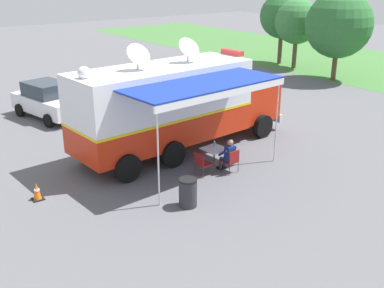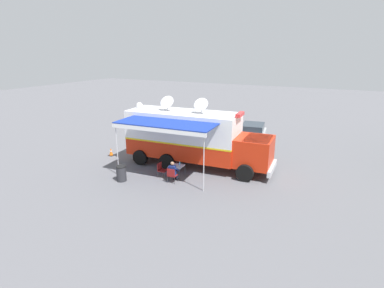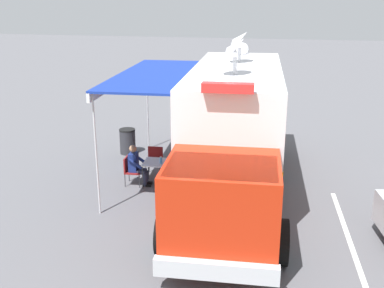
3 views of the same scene
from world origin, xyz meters
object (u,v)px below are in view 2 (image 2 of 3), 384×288
command_truck (193,137)px  car_behind_truck (205,125)px  traffic_cone (111,152)px  folding_chair_at_table (172,174)px  car_far_corner (252,135)px  folding_table (176,167)px  folding_chair_beside_table (161,169)px  water_bottle (180,164)px  seated_responder (173,171)px  trash_bin (121,173)px

command_truck → car_behind_truck: command_truck is taller
traffic_cone → folding_chair_at_table: bearing=71.1°
folding_chair_at_table → car_far_corner: car_far_corner is taller
command_truck → folding_table: (2.24, -0.00, -1.27)m
command_truck → folding_chair_beside_table: 3.07m
water_bottle → seated_responder: (0.76, 0.00, -0.18)m
folding_table → folding_chair_beside_table: bearing=-68.3°
car_far_corner → traffic_cone: bearing=-51.1°
command_truck → car_behind_truck: bearing=-161.1°
command_truck → folding_chair_at_table: bearing=2.8°
trash_bin → traffic_cone: bearing=-132.1°
command_truck → folding_table: command_truck is taller
folding_chair_beside_table → car_behind_truck: car_behind_truck is taller
seated_responder → car_behind_truck: 10.66m
water_bottle → folding_chair_at_table: size_ratio=0.26×
water_bottle → trash_bin: size_ratio=0.25×
car_far_corner → trash_bin: bearing=-25.7°
seated_responder → command_truck: bearing=-177.3°
water_bottle → folding_chair_at_table: bearing=0.9°
folding_chair_at_table → folding_table: bearing=-169.5°
car_behind_truck → car_far_corner: same height
seated_responder → trash_bin: (1.26, -2.72, -0.20)m
water_bottle → car_behind_truck: size_ratio=0.05×
folding_chair_at_table → folding_chair_beside_table: size_ratio=1.00×
folding_table → seated_responder: size_ratio=0.68×
command_truck → folding_chair_beside_table: command_truck is taller
folding_table → car_far_corner: car_far_corner is taller
command_truck → folding_table: size_ratio=11.34×
folding_table → trash_bin: bearing=-54.2°
water_bottle → seated_responder: seated_responder is taller
water_bottle → car_far_corner: size_ratio=0.05×
folding_table → folding_chair_beside_table: (0.34, -0.85, -0.16)m
traffic_cone → folding_chair_beside_table: bearing=72.3°
folding_chair_beside_table → car_behind_truck: size_ratio=0.19×
command_truck → car_far_corner: 6.38m
seated_responder → car_behind_truck: car_behind_truck is taller
traffic_cone → folding_table: bearing=77.6°
folding_chair_at_table → car_behind_truck: bearing=-165.5°
command_truck → car_behind_truck: (-7.46, -2.56, -1.07)m
command_truck → car_behind_truck: 7.96m
car_behind_truck → seated_responder: bearing=14.7°
traffic_cone → car_behind_truck: 9.10m
car_far_corner → command_truck: bearing=-20.8°
command_truck → trash_bin: (4.10, -2.59, -1.49)m
water_bottle → car_far_corner: (-7.96, 2.09, 0.05)m
folding_table → traffic_cone: folding_table is taller
folding_table → water_bottle: (-0.15, 0.13, 0.16)m
command_truck → car_far_corner: size_ratio=2.17×
water_bottle → folding_chair_beside_table: water_bottle is taller
trash_bin → car_behind_truck: size_ratio=0.20×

